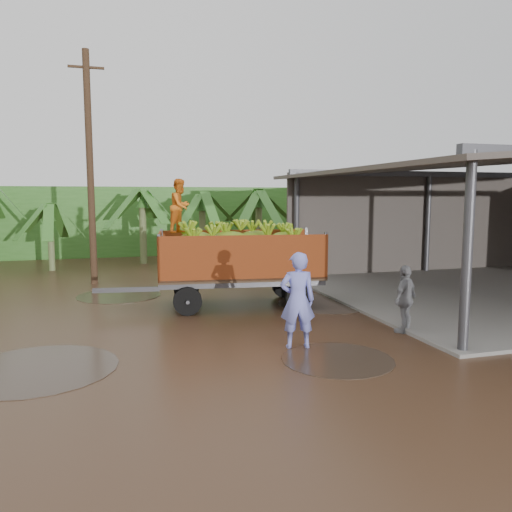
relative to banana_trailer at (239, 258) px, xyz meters
The scene contains 6 objects.
ground 3.06m from the banana_trailer, 139.26° to the right, with size 100.00×100.00×0.00m, color black.
hedge_north 14.80m from the banana_trailer, 105.96° to the left, with size 22.00×3.00×3.60m, color #2D661E.
banana_trailer is the anchor object (origin of this frame).
man_blue 4.22m from the banana_trailer, 87.43° to the right, with size 0.73×0.48×2.00m, color #797FDD.
man_grey 4.86m from the banana_trailer, 51.89° to the right, with size 0.92×0.38×1.56m, color gray.
utility_pole 7.06m from the banana_trailer, 129.03° to the left, with size 1.20×0.24×8.13m.
Camera 1 is at (-1.36, -11.84, 3.13)m, focal length 35.00 mm.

